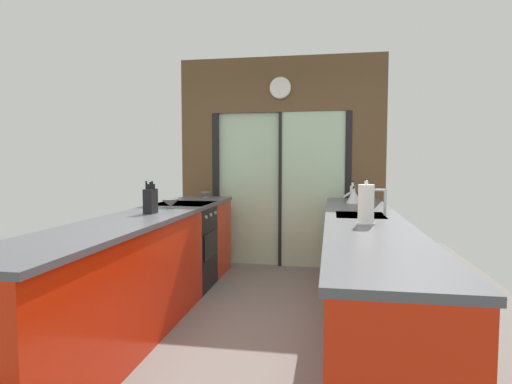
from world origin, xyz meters
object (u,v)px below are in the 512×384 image
Objects in this scene: oven_range at (185,246)px; soap_bottle at (353,193)px; mixing_bowl_far at (206,195)px; paper_towel_roll at (366,205)px; kettle at (354,196)px; knife_block at (150,201)px; mixing_bowl_near at (170,203)px.

soap_bottle is at bearing 17.62° from oven_range.
oven_range is 0.90m from mixing_bowl_far.
soap_bottle reaches higher than mixing_bowl_far.
mixing_bowl_far is 0.47× the size of paper_towel_roll.
oven_range is at bearing -169.83° from kettle.
mixing_bowl_near is at bearing 89.99° from knife_block.
mixing_bowl_far is at bearing 166.77° from kettle.
paper_towel_roll is (-0.00, -1.58, 0.06)m from kettle.
soap_bottle is (-0.00, 0.25, 0.01)m from kettle.
mixing_bowl_near is at bearing -150.27° from soap_bottle.
mixing_bowl_near is at bearing -156.68° from kettle.
mixing_bowl_near is at bearing -90.00° from mixing_bowl_far.
kettle is at bearing 89.93° from paper_towel_roll.
oven_range is 1.07m from knife_block.
oven_range is at bearing 91.16° from knife_block.
kettle is (1.80, 0.32, 0.54)m from oven_range.
mixing_bowl_near is 0.47m from knife_block.
paper_towel_roll reaches higher than mixing_bowl_near.
knife_block is 2.17m from kettle.
mixing_bowl_near is at bearing -87.63° from oven_range.
mixing_bowl_near is 0.57× the size of paper_towel_roll.
kettle is at bearing 34.61° from knife_block.
knife_block is 1.81m from paper_towel_roll.
knife_block is at bearing -90.01° from mixing_bowl_near.
mixing_bowl_near is 1.19m from mixing_bowl_far.
kettle is (1.78, 0.77, 0.03)m from mixing_bowl_near.
mixing_bowl_far is (0.00, 1.19, -0.01)m from mixing_bowl_near.
knife_block is 1.24× the size of soap_bottle.
mixing_bowl_near is 1.94m from kettle.
soap_bottle reaches higher than mixing_bowl_near.
oven_range is at bearing -91.42° from mixing_bowl_far.
oven_range is 2.28m from paper_towel_roll.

